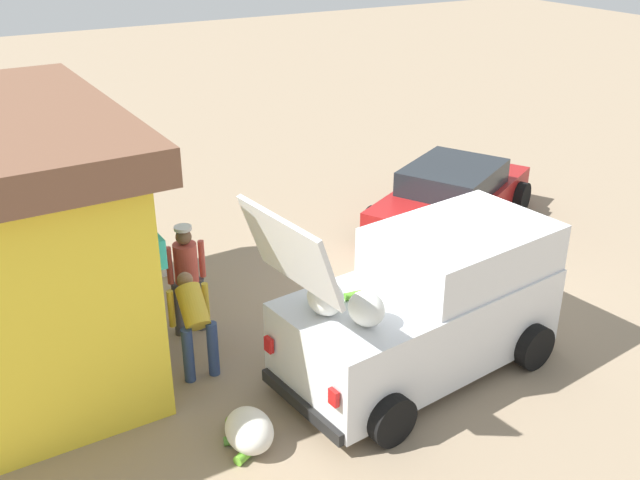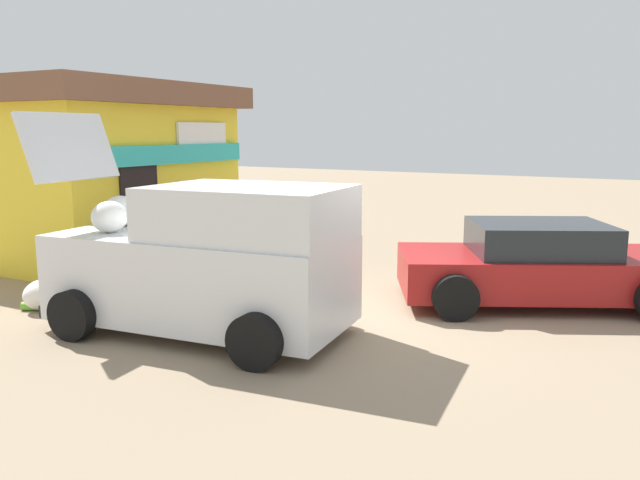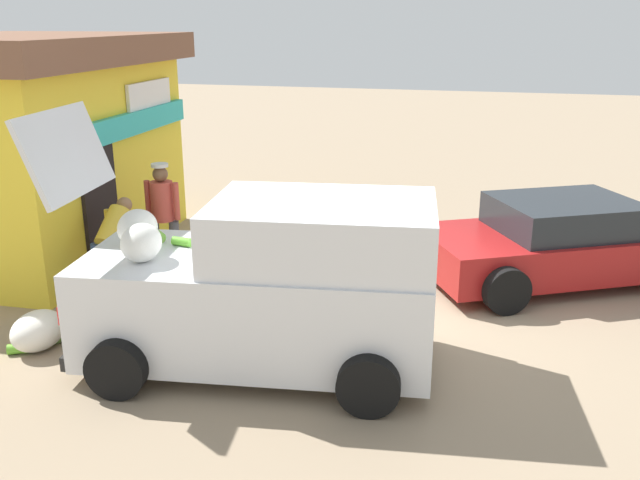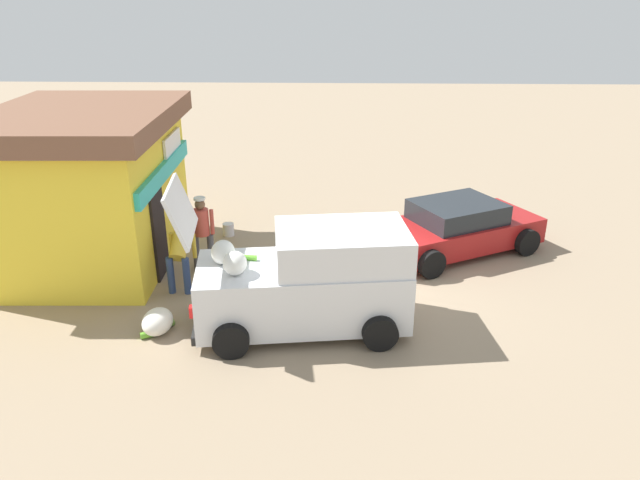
{
  "view_description": "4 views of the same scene",
  "coord_description": "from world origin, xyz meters",
  "px_view_note": "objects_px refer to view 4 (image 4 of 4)",
  "views": [
    {
      "loc": [
        -8.09,
        6.51,
        5.85
      ],
      "look_at": [
        1.03,
        1.37,
        0.96
      ],
      "focal_mm": 40.94,
      "sensor_mm": 36.0,
      "label": 1
    },
    {
      "loc": [
        -7.64,
        -4.16,
        2.6
      ],
      "look_at": [
        0.89,
        0.82,
        0.9
      ],
      "focal_mm": 35.93,
      "sensor_mm": 36.0,
      "label": 2
    },
    {
      "loc": [
        -8.16,
        -1.23,
        3.78
      ],
      "look_at": [
        0.03,
        0.92,
        1.04
      ],
      "focal_mm": 38.82,
      "sensor_mm": 36.0,
      "label": 3
    },
    {
      "loc": [
        -11.29,
        0.6,
        5.9
      ],
      "look_at": [
        0.2,
        0.97,
        1.07
      ],
      "focal_mm": 33.7,
      "sensor_mm": 36.0,
      "label": 4
    }
  ],
  "objects_px": {
    "vendor_standing": "(202,229)",
    "unloaded_banana_pile": "(158,322)",
    "customer_bending": "(180,253)",
    "storefront_bar": "(89,185)",
    "paint_bucket": "(228,230)",
    "parked_sedan": "(456,228)",
    "delivery_van": "(310,280)"
  },
  "relations": [
    {
      "from": "storefront_bar",
      "to": "unloaded_banana_pile",
      "type": "bearing_deg",
      "value": -144.21
    },
    {
      "from": "storefront_bar",
      "to": "delivery_van",
      "type": "xyz_separation_m",
      "value": [
        -2.87,
        -5.12,
        -0.85
      ]
    },
    {
      "from": "unloaded_banana_pile",
      "to": "paint_bucket",
      "type": "xyz_separation_m",
      "value": [
        4.74,
        -0.49,
        -0.05
      ]
    },
    {
      "from": "paint_bucket",
      "to": "delivery_van",
      "type": "bearing_deg",
      "value": -152.27
    },
    {
      "from": "storefront_bar",
      "to": "parked_sedan",
      "type": "height_order",
      "value": "storefront_bar"
    },
    {
      "from": "storefront_bar",
      "to": "delivery_van",
      "type": "relative_size",
      "value": 1.2
    },
    {
      "from": "storefront_bar",
      "to": "customer_bending",
      "type": "distance_m",
      "value": 2.93
    },
    {
      "from": "unloaded_banana_pile",
      "to": "customer_bending",
      "type": "bearing_deg",
      "value": -1.02
    },
    {
      "from": "vendor_standing",
      "to": "customer_bending",
      "type": "distance_m",
      "value": 1.03
    },
    {
      "from": "delivery_van",
      "to": "unloaded_banana_pile",
      "type": "height_order",
      "value": "delivery_van"
    },
    {
      "from": "parked_sedan",
      "to": "vendor_standing",
      "type": "xyz_separation_m",
      "value": [
        -1.23,
        5.84,
        0.4
      ]
    },
    {
      "from": "storefront_bar",
      "to": "vendor_standing",
      "type": "height_order",
      "value": "storefront_bar"
    },
    {
      "from": "storefront_bar",
      "to": "paint_bucket",
      "type": "bearing_deg",
      "value": -61.36
    },
    {
      "from": "storefront_bar",
      "to": "customer_bending",
      "type": "bearing_deg",
      "value": -122.0
    },
    {
      "from": "delivery_van",
      "to": "vendor_standing",
      "type": "xyz_separation_m",
      "value": [
        2.39,
        2.51,
        0.03
      ]
    },
    {
      "from": "storefront_bar",
      "to": "parked_sedan",
      "type": "bearing_deg",
      "value": -84.94
    },
    {
      "from": "storefront_bar",
      "to": "delivery_van",
      "type": "height_order",
      "value": "storefront_bar"
    },
    {
      "from": "customer_bending",
      "to": "paint_bucket",
      "type": "relative_size",
      "value": 4.14
    },
    {
      "from": "paint_bucket",
      "to": "vendor_standing",
      "type": "bearing_deg",
      "value": 174.49
    },
    {
      "from": "parked_sedan",
      "to": "paint_bucket",
      "type": "xyz_separation_m",
      "value": [
        0.78,
        5.65,
        -0.43
      ]
    },
    {
      "from": "storefront_bar",
      "to": "vendor_standing",
      "type": "distance_m",
      "value": 2.78
    },
    {
      "from": "delivery_van",
      "to": "unloaded_banana_pile",
      "type": "relative_size",
      "value": 5.13
    },
    {
      "from": "storefront_bar",
      "to": "paint_bucket",
      "type": "relative_size",
      "value": 16.01
    },
    {
      "from": "delivery_van",
      "to": "parked_sedan",
      "type": "bearing_deg",
      "value": -42.62
    },
    {
      "from": "storefront_bar",
      "to": "unloaded_banana_pile",
      "type": "relative_size",
      "value": 6.17
    },
    {
      "from": "parked_sedan",
      "to": "unloaded_banana_pile",
      "type": "distance_m",
      "value": 7.31
    },
    {
      "from": "delivery_van",
      "to": "paint_bucket",
      "type": "relative_size",
      "value": 13.32
    },
    {
      "from": "vendor_standing",
      "to": "parked_sedan",
      "type": "bearing_deg",
      "value": -78.07
    },
    {
      "from": "unloaded_banana_pile",
      "to": "vendor_standing",
      "type": "bearing_deg",
      "value": -6.17
    },
    {
      "from": "vendor_standing",
      "to": "unloaded_banana_pile",
      "type": "relative_size",
      "value": 2.03
    },
    {
      "from": "parked_sedan",
      "to": "unloaded_banana_pile",
      "type": "height_order",
      "value": "parked_sedan"
    },
    {
      "from": "unloaded_banana_pile",
      "to": "parked_sedan",
      "type": "bearing_deg",
      "value": -57.19
    }
  ]
}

